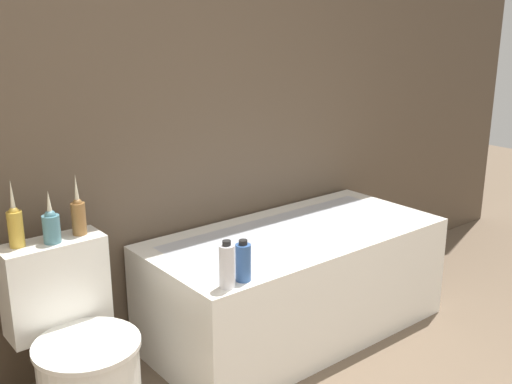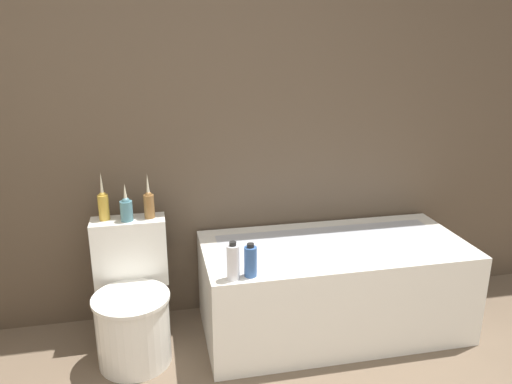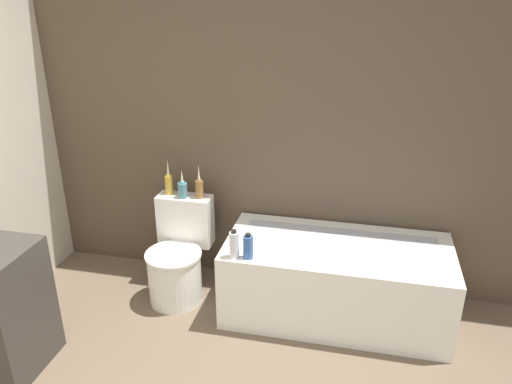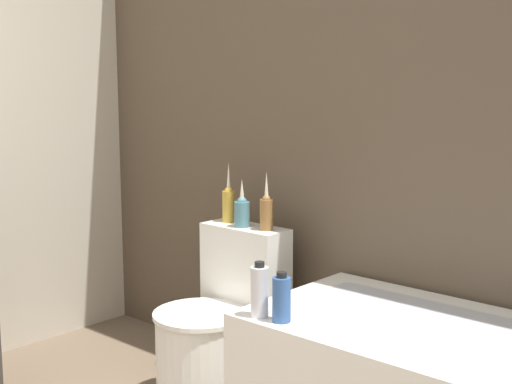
{
  "view_description": "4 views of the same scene",
  "coord_description": "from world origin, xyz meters",
  "px_view_note": "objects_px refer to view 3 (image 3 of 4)",
  "views": [
    {
      "loc": [
        -1.24,
        -0.44,
        1.62
      ],
      "look_at": [
        0.31,
        1.49,
        0.9
      ],
      "focal_mm": 42.0,
      "sensor_mm": 36.0,
      "label": 1
    },
    {
      "loc": [
        -0.29,
        -0.88,
        1.75
      ],
      "look_at": [
        0.23,
        1.54,
        0.96
      ],
      "focal_mm": 35.0,
      "sensor_mm": 36.0,
      "label": 2
    },
    {
      "loc": [
        0.84,
        -1.4,
        2.26
      ],
      "look_at": [
        0.18,
        1.55,
        0.97
      ],
      "focal_mm": 35.0,
      "sensor_mm": 36.0,
      "label": 3
    },
    {
      "loc": [
        1.69,
        -0.47,
        1.41
      ],
      "look_at": [
        -0.04,
        1.48,
        0.99
      ],
      "focal_mm": 50.0,
      "sensor_mm": 36.0,
      "label": 4
    }
  ],
  "objects_px": {
    "shampoo_bottle_short": "(248,247)",
    "vase_gold": "(169,183)",
    "toilet": "(178,259)",
    "shampoo_bottle_tall": "(234,245)",
    "bathtub": "(336,280)",
    "vase_silver": "(183,188)",
    "vase_bronze": "(199,187)"
  },
  "relations": [
    {
      "from": "vase_silver",
      "to": "vase_bronze",
      "type": "xyz_separation_m",
      "value": [
        0.13,
        0.02,
        0.01
      ]
    },
    {
      "from": "bathtub",
      "to": "toilet",
      "type": "height_order",
      "value": "toilet"
    },
    {
      "from": "vase_gold",
      "to": "shampoo_bottle_tall",
      "type": "height_order",
      "value": "vase_gold"
    },
    {
      "from": "toilet",
      "to": "vase_gold",
      "type": "bearing_deg",
      "value": 119.63
    },
    {
      "from": "bathtub",
      "to": "toilet",
      "type": "xyz_separation_m",
      "value": [
        -1.19,
        -0.01,
        0.02
      ]
    },
    {
      "from": "bathtub",
      "to": "vase_silver",
      "type": "relative_size",
      "value": 7.14
    },
    {
      "from": "vase_silver",
      "to": "shampoo_bottle_short",
      "type": "distance_m",
      "value": 0.79
    },
    {
      "from": "vase_silver",
      "to": "vase_bronze",
      "type": "distance_m",
      "value": 0.13
    },
    {
      "from": "vase_silver",
      "to": "vase_bronze",
      "type": "relative_size",
      "value": 0.84
    },
    {
      "from": "vase_silver",
      "to": "shampoo_bottle_tall",
      "type": "distance_m",
      "value": 0.73
    },
    {
      "from": "shampoo_bottle_tall",
      "to": "shampoo_bottle_short",
      "type": "relative_size",
      "value": 1.13
    },
    {
      "from": "vase_silver",
      "to": "shampoo_bottle_tall",
      "type": "relative_size",
      "value": 1.08
    },
    {
      "from": "shampoo_bottle_tall",
      "to": "vase_gold",
      "type": "bearing_deg",
      "value": 141.37
    },
    {
      "from": "shampoo_bottle_tall",
      "to": "toilet",
      "type": "bearing_deg",
      "value": 150.32
    },
    {
      "from": "vase_gold",
      "to": "vase_bronze",
      "type": "relative_size",
      "value": 1.06
    },
    {
      "from": "shampoo_bottle_tall",
      "to": "vase_bronze",
      "type": "bearing_deg",
      "value": 128.72
    },
    {
      "from": "vase_gold",
      "to": "shampoo_bottle_short",
      "type": "height_order",
      "value": "vase_gold"
    },
    {
      "from": "bathtub",
      "to": "vase_silver",
      "type": "bearing_deg",
      "value": 171.96
    },
    {
      "from": "vase_bronze",
      "to": "shampoo_bottle_short",
      "type": "xyz_separation_m",
      "value": [
        0.49,
        -0.49,
        -0.18
      ]
    },
    {
      "from": "vase_silver",
      "to": "shampoo_bottle_tall",
      "type": "height_order",
      "value": "vase_silver"
    },
    {
      "from": "vase_silver",
      "to": "vase_gold",
      "type": "bearing_deg",
      "value": 160.47
    },
    {
      "from": "shampoo_bottle_tall",
      "to": "shampoo_bottle_short",
      "type": "xyz_separation_m",
      "value": [
        0.09,
        0.01,
        -0.01
      ]
    },
    {
      "from": "vase_bronze",
      "to": "shampoo_bottle_tall",
      "type": "distance_m",
      "value": 0.66
    },
    {
      "from": "bathtub",
      "to": "shampoo_bottle_tall",
      "type": "xyz_separation_m",
      "value": [
        -0.66,
        -0.31,
        0.37
      ]
    },
    {
      "from": "toilet",
      "to": "shampoo_bottle_short",
      "type": "distance_m",
      "value": 0.76
    },
    {
      "from": "shampoo_bottle_short",
      "to": "vase_gold",
      "type": "bearing_deg",
      "value": 145.62
    },
    {
      "from": "toilet",
      "to": "vase_silver",
      "type": "xyz_separation_m",
      "value": [
        -0.0,
        0.18,
        0.51
      ]
    },
    {
      "from": "vase_bronze",
      "to": "toilet",
      "type": "bearing_deg",
      "value": -122.17
    },
    {
      "from": "bathtub",
      "to": "shampoo_bottle_short",
      "type": "height_order",
      "value": "shampoo_bottle_short"
    },
    {
      "from": "toilet",
      "to": "vase_silver",
      "type": "distance_m",
      "value": 0.54
    },
    {
      "from": "vase_bronze",
      "to": "shampoo_bottle_short",
      "type": "distance_m",
      "value": 0.72
    },
    {
      "from": "vase_bronze",
      "to": "vase_gold",
      "type": "bearing_deg",
      "value": 175.18
    }
  ]
}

